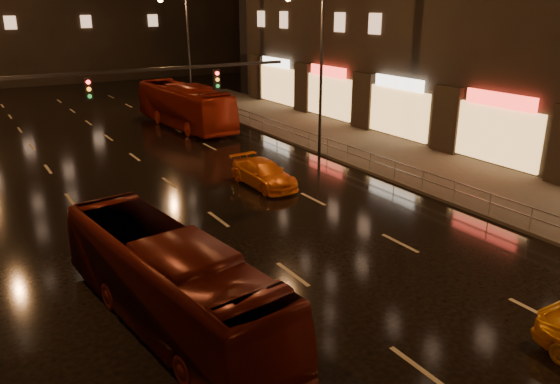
# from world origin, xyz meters

# --- Properties ---
(ground) EXTENTS (140.00, 140.00, 0.00)m
(ground) POSITION_xyz_m (0.00, 20.00, 0.00)
(ground) COLOR black
(ground) RESTS_ON ground
(sidewalk_right) EXTENTS (7.00, 70.00, 0.15)m
(sidewalk_right) POSITION_xyz_m (13.50, 15.00, 0.07)
(sidewalk_right) COLOR #38332D
(sidewalk_right) RESTS_ON ground
(traffic_signal) EXTENTS (15.31, 0.32, 6.20)m
(traffic_signal) POSITION_xyz_m (-5.06, 20.00, 4.74)
(traffic_signal) COLOR black
(traffic_signal) RESTS_ON ground
(railing_right) EXTENTS (0.05, 56.00, 1.00)m
(railing_right) POSITION_xyz_m (10.20, 18.00, 0.90)
(railing_right) COLOR #99999E
(railing_right) RESTS_ON sidewalk_right
(bus_red) EXTENTS (3.63, 10.30, 2.81)m
(bus_red) POSITION_xyz_m (-4.68, 9.23, 1.40)
(bus_red) COLOR #50120B
(bus_red) RESTS_ON ground
(bus_curb) EXTENTS (3.44, 11.77, 3.24)m
(bus_curb) POSITION_xyz_m (6.00, 34.56, 1.62)
(bus_curb) COLOR maroon
(bus_curb) RESTS_ON ground
(taxi_far) EXTENTS (2.01, 4.56, 1.30)m
(taxi_far) POSITION_xyz_m (4.00, 19.02, 0.65)
(taxi_far) COLOR orange
(taxi_far) RESTS_ON ground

